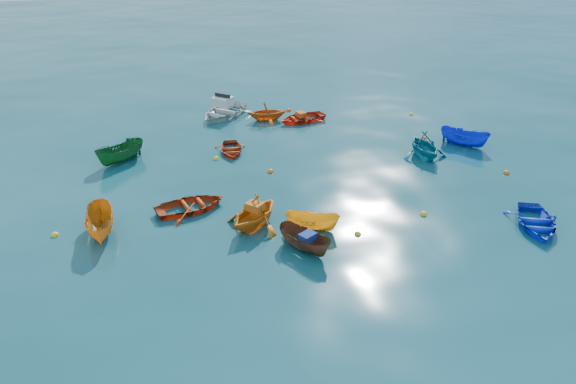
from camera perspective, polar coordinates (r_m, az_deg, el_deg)
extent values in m
plane|color=#093A42|center=(23.33, 3.61, -6.20)|extent=(160.00, 160.00, 0.00)
imported|color=#522F1D|center=(23.52, 1.72, -5.86)|extent=(2.19, 2.86, 1.04)
imported|color=#102CCC|center=(27.43, 23.78, -3.24)|extent=(3.62, 4.06, 0.70)
imported|color=orange|center=(25.19, -3.41, -3.49)|extent=(4.03, 3.98, 1.61)
imported|color=#FFAB16|center=(24.95, 2.46, -3.79)|extent=(2.58, 2.01, 0.95)
imported|color=#166F89|center=(33.12, 13.58, 3.53)|extent=(2.72, 3.11, 1.57)
imported|color=#A92F0E|center=(26.85, -9.82, -1.82)|extent=(3.70, 2.95, 0.69)
imported|color=orange|center=(25.89, -18.34, -4.05)|extent=(1.27, 3.19, 1.22)
imported|color=red|center=(37.77, 1.44, 7.21)|extent=(3.66, 2.96, 0.67)
imported|color=#1026C9|center=(35.40, 17.37, 4.57)|extent=(2.75, 3.00, 1.15)
imported|color=#A22C0D|center=(32.95, -5.80, 4.05)|extent=(2.23, 2.86, 0.54)
imported|color=#D05D13|center=(37.96, -2.13, 7.30)|extent=(2.78, 2.47, 1.34)
imported|color=#124E22|center=(32.88, -16.53, 2.98)|extent=(3.22, 2.71, 1.20)
imported|color=silver|center=(39.00, -6.56, 7.69)|extent=(5.15, 5.13, 1.48)
cube|color=navy|center=(23.07, 2.02, -4.58)|extent=(0.81, 0.75, 0.32)
cube|color=#CD5E15|center=(24.74, -3.40, -1.49)|extent=(0.89, 0.91, 0.35)
cube|color=#CF4915|center=(37.56, 1.32, 7.90)|extent=(0.63, 0.75, 0.32)
sphere|color=yellow|center=(24.72, 7.10, -4.30)|extent=(0.30, 0.30, 0.30)
sphere|color=#DD5F0C|center=(32.31, 21.29, 1.78)|extent=(0.34, 0.34, 0.34)
sphere|color=yellow|center=(26.48, -22.58, -4.10)|extent=(0.33, 0.33, 0.33)
sphere|color=#FF610D|center=(30.28, -1.79, 2.05)|extent=(0.34, 0.34, 0.34)
sphere|color=gold|center=(26.81, 13.60, -2.26)|extent=(0.34, 0.34, 0.34)
sphere|color=#CE630B|center=(35.76, 13.64, 5.28)|extent=(0.31, 0.31, 0.31)
sphere|color=yellow|center=(32.11, -7.33, 3.33)|extent=(0.34, 0.34, 0.34)
sphere|color=#FD530D|center=(39.75, 0.07, 8.24)|extent=(0.36, 0.36, 0.36)
sphere|color=yellow|center=(39.88, 12.42, 7.66)|extent=(0.30, 0.30, 0.30)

